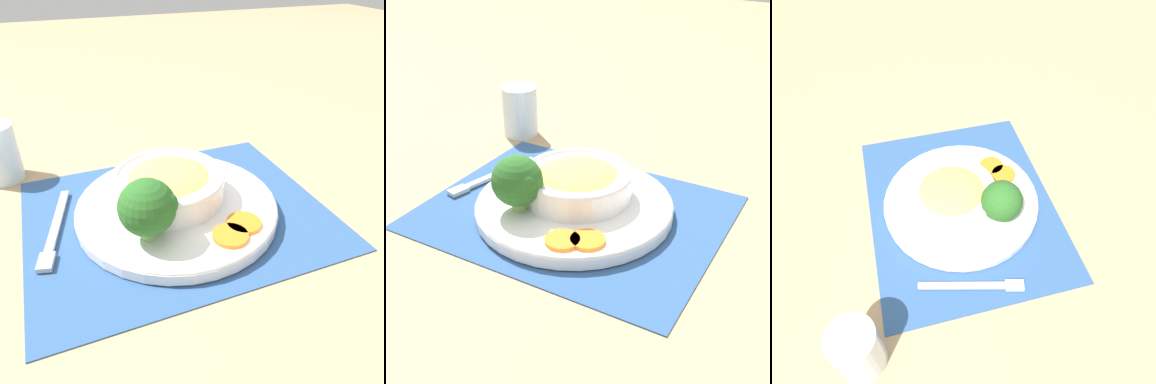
% 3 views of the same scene
% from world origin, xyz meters
% --- Properties ---
extents(ground_plane, '(4.00, 4.00, 0.00)m').
position_xyz_m(ground_plane, '(0.00, 0.00, 0.00)').
color(ground_plane, tan).
extents(placemat, '(0.46, 0.37, 0.00)m').
position_xyz_m(placemat, '(0.00, 0.00, 0.00)').
color(placemat, '#2D5184').
rests_on(placemat, ground_plane).
extents(plate, '(0.31, 0.31, 0.02)m').
position_xyz_m(plate, '(0.00, 0.00, 0.02)').
color(plate, white).
rests_on(plate, placemat).
extents(bowl, '(0.17, 0.17, 0.05)m').
position_xyz_m(bowl, '(0.01, -0.02, 0.05)').
color(bowl, white).
rests_on(bowl, plate).
extents(broccoli_floret, '(0.08, 0.08, 0.09)m').
position_xyz_m(broccoli_floret, '(0.06, 0.06, 0.07)').
color(broccoli_floret, '#84AD5B').
rests_on(broccoli_floret, plate).
extents(carrot_slice_near, '(0.05, 0.05, 0.01)m').
position_xyz_m(carrot_slice_near, '(-0.04, 0.10, 0.02)').
color(carrot_slice_near, orange).
rests_on(carrot_slice_near, plate).
extents(carrot_slice_middle, '(0.05, 0.05, 0.01)m').
position_xyz_m(carrot_slice_middle, '(-0.07, 0.08, 0.02)').
color(carrot_slice_middle, orange).
rests_on(carrot_slice_middle, plate).
extents(water_glass, '(0.07, 0.07, 0.10)m').
position_xyz_m(water_glass, '(0.26, -0.21, 0.04)').
color(water_glass, silver).
rests_on(water_glass, ground_plane).
extents(fork, '(0.06, 0.18, 0.01)m').
position_xyz_m(fork, '(0.18, -0.01, 0.01)').
color(fork, '#B7B7BC').
rests_on(fork, placemat).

